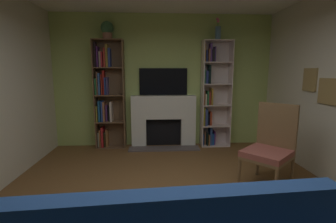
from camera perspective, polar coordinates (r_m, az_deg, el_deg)
wall_back_accent at (r=5.32m, az=-1.14°, el=7.10°), size 4.78×0.06×2.82m
fireplace at (r=5.28m, az=-1.05°, el=-1.89°), size 1.48×0.53×1.11m
tv at (r=5.26m, az=-1.12°, el=7.02°), size 1.03×0.06×0.57m
bookshelf_left at (r=5.29m, az=-14.24°, el=3.78°), size 0.62×0.30×2.26m
bookshelf_right at (r=5.35m, az=10.31°, el=3.41°), size 0.62×0.31×2.26m
potted_plant at (r=5.28m, az=-14.10°, el=18.20°), size 0.25×0.25×0.35m
vase_with_flowers at (r=5.37m, az=11.66°, el=17.81°), size 0.12×0.12×0.45m
armchair at (r=3.77m, az=22.94°, el=-7.43°), size 0.84×0.83×1.17m
coffee_table at (r=2.25m, az=1.26°, el=-24.78°), size 0.94×0.42×0.42m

